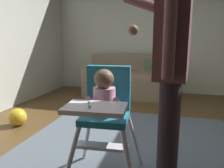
{
  "coord_description": "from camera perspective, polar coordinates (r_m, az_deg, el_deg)",
  "views": [
    {
      "loc": [
        0.5,
        -2.33,
        1.13
      ],
      "look_at": [
        0.01,
        -0.54,
        0.77
      ],
      "focal_mm": 34.86,
      "sensor_mm": 36.0,
      "label": 1
    }
  ],
  "objects": [
    {
      "name": "high_chair",
      "position": [
        1.71,
        -1.82,
        -5.35
      ],
      "size": [
        0.65,
        0.76,
        0.94
      ],
      "rotation": [
        0.0,
        0.0,
        -1.49
      ],
      "color": "white",
      "rests_on": "ground"
    },
    {
      "name": "couch",
      "position": [
        4.65,
        3.85,
        1.16
      ],
      "size": [
        1.69,
        0.86,
        0.86
      ],
      "rotation": [
        0.0,
        0.0,
        -1.57
      ],
      "color": "#816E5A",
      "rests_on": "ground"
    },
    {
      "name": "area_rug",
      "position": [
        2.53,
        4.42,
        -15.34
      ],
      "size": [
        2.35,
        2.2,
        0.01
      ],
      "primitive_type": "cube",
      "color": "#535D68",
      "rests_on": "ground"
    },
    {
      "name": "adult_standing",
      "position": [
        1.52,
        15.29,
        4.55
      ],
      "size": [
        0.51,
        0.53,
        1.7
      ],
      "rotation": [
        0.0,
        0.0,
        3.04
      ],
      "color": "#34262D",
      "rests_on": "ground"
    },
    {
      "name": "ground",
      "position": [
        2.66,
        2.93,
        -15.28
      ],
      "size": [
        5.91,
        6.9,
        0.1
      ],
      "primitive_type": "cube",
      "color": "brown"
    },
    {
      "name": "toy_ball",
      "position": [
        3.26,
        -23.49,
        -7.96
      ],
      "size": [
        0.24,
        0.24,
        0.24
      ],
      "primitive_type": "sphere",
      "color": "gold",
      "rests_on": "ground"
    },
    {
      "name": "wall_far",
      "position": [
        5.04,
        9.88,
        13.39
      ],
      "size": [
        5.11,
        0.06,
        2.7
      ],
      "primitive_type": "cube",
      "color": "beige",
      "rests_on": "ground"
    },
    {
      "name": "wall_clock",
      "position": [
        5.03,
        12.31,
        19.44
      ],
      "size": [
        0.28,
        0.04,
        0.28
      ],
      "color": "white"
    }
  ]
}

